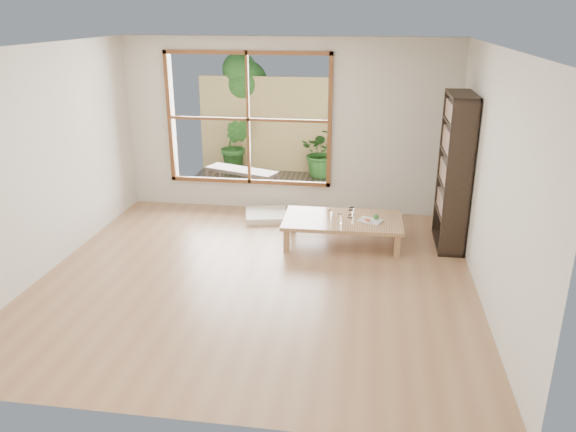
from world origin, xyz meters
The scene contains 15 objects.
ground centered at (0.00, 0.00, 0.00)m, with size 5.00×5.00×0.00m, color #A27951.
low_table centered at (0.93, 1.18, 0.30)m, with size 1.58×0.91×0.34m.
floor_cushion centered at (-0.26, 1.97, 0.04)m, with size 0.61×0.61×0.09m, color white.
bookshelf centered at (2.32, 1.34, 1.00)m, with size 0.32×0.90×1.99m, color black.
glass_tall centered at (0.89, 1.01, 0.41)m, with size 0.07×0.07×0.13m, color silver.
glass_mid centered at (1.03, 1.24, 0.40)m, with size 0.07×0.07×0.11m, color silver.
glass_short centered at (1.03, 1.38, 0.39)m, with size 0.08×0.08×0.10m, color silver.
glass_small centered at (0.75, 1.26, 0.38)m, with size 0.07×0.07×0.08m, color silver.
food_tray centered at (1.30, 1.14, 0.36)m, with size 0.35×0.30×0.09m.
deck centered at (-0.60, 3.56, 0.00)m, with size 2.80×2.00×0.05m, color #3E352D.
garden_bench centered at (-0.89, 3.10, 0.36)m, with size 1.31×0.79×0.40m.
bamboo_fence centered at (-0.60, 4.56, 0.90)m, with size 2.80×0.06×1.80m, color tan.
shrub_right centered at (0.38, 4.28, 0.49)m, with size 0.84×0.73×0.93m, color #316525.
shrub_left centered at (-1.27, 4.30, 0.55)m, with size 0.57×0.46×1.04m, color #316525.
garden_tree centered at (-1.28, 4.86, 1.63)m, with size 1.04×0.85×2.22m.
Camera 1 is at (1.24, -5.83, 2.94)m, focal length 35.00 mm.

